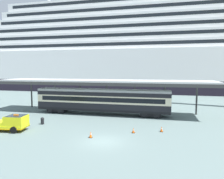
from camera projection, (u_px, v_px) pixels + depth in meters
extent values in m
plane|color=slate|center=(103.00, 141.00, 21.40)|extent=(400.00, 400.00, 0.00)
cube|color=black|center=(137.00, 84.00, 74.32)|extent=(120.44, 25.21, 4.05)
cube|color=white|center=(137.00, 65.00, 73.66)|extent=(120.44, 25.21, 9.46)
cube|color=white|center=(137.00, 48.00, 73.07)|extent=(110.81, 23.19, 2.74)
cube|color=black|center=(133.00, 43.00, 61.86)|extent=(105.99, 0.12, 0.99)
cube|color=white|center=(137.00, 40.00, 72.80)|extent=(106.38, 22.26, 2.74)
cube|color=black|center=(134.00, 34.00, 62.04)|extent=(101.75, 0.12, 0.99)
cube|color=white|center=(138.00, 32.00, 72.53)|extent=(101.94, 21.33, 2.74)
cube|color=black|center=(134.00, 25.00, 62.22)|extent=(97.51, 0.12, 0.99)
cube|color=white|center=(138.00, 24.00, 72.27)|extent=(97.51, 20.41, 2.74)
cube|color=black|center=(134.00, 16.00, 62.40)|extent=(93.27, 0.12, 0.99)
cube|color=white|center=(138.00, 16.00, 72.00)|extent=(93.08, 19.48, 2.74)
cube|color=black|center=(134.00, 7.00, 62.59)|extent=(89.03, 0.12, 0.99)
cube|color=white|center=(138.00, 7.00, 71.73)|extent=(88.65, 18.55, 2.74)
cylinder|color=white|center=(49.00, 5.00, 78.97)|extent=(1.00, 1.00, 3.55)
cube|color=#BBBBBB|center=(103.00, 81.00, 34.47)|extent=(35.24, 5.80, 0.25)
cube|color=#343434|center=(98.00, 84.00, 31.79)|extent=(35.24, 0.20, 0.50)
cylinder|color=#343434|center=(32.00, 93.00, 40.55)|extent=(0.28, 0.28, 5.36)
cylinder|color=#343434|center=(55.00, 94.00, 39.42)|extent=(0.28, 0.28, 5.36)
cylinder|color=#343434|center=(80.00, 95.00, 38.30)|extent=(0.28, 0.28, 5.36)
cylinder|color=#343434|center=(107.00, 96.00, 37.17)|extent=(0.28, 0.28, 5.36)
cylinder|color=#343434|center=(135.00, 97.00, 36.05)|extent=(0.28, 0.28, 5.36)
cylinder|color=#343434|center=(165.00, 97.00, 34.92)|extent=(0.28, 0.28, 5.36)
cylinder|color=#343434|center=(197.00, 98.00, 33.80)|extent=(0.28, 0.28, 5.36)
cube|color=black|center=(102.00, 109.00, 34.44)|extent=(21.90, 2.80, 0.40)
cube|color=black|center=(102.00, 105.00, 34.38)|extent=(21.90, 2.80, 0.90)
cube|color=beige|center=(102.00, 99.00, 34.27)|extent=(21.90, 2.80, 1.20)
cube|color=black|center=(100.00, 100.00, 32.94)|extent=(20.15, 0.08, 0.72)
cube|color=black|center=(102.00, 93.00, 34.19)|extent=(21.90, 2.80, 0.60)
cube|color=#A9A9A9|center=(102.00, 90.00, 34.14)|extent=(21.90, 2.69, 0.36)
cube|color=black|center=(58.00, 109.00, 36.24)|extent=(3.20, 2.35, 0.50)
cylinder|color=black|center=(50.00, 110.00, 35.31)|extent=(0.84, 0.12, 0.84)
cylinder|color=black|center=(60.00, 111.00, 34.90)|extent=(0.84, 0.12, 0.84)
cube|color=black|center=(150.00, 114.00, 32.72)|extent=(3.20, 2.35, 0.50)
cylinder|color=black|center=(144.00, 115.00, 31.78)|extent=(0.84, 0.12, 0.84)
cylinder|color=black|center=(156.00, 116.00, 31.38)|extent=(0.84, 0.12, 0.84)
cube|color=yellow|center=(5.00, 126.00, 25.16)|extent=(5.41, 2.65, 0.36)
cube|color=#F2B20C|center=(5.00, 127.00, 25.18)|extent=(5.42, 2.67, 0.12)
cube|color=yellow|center=(16.00, 120.00, 24.95)|extent=(2.52, 2.20, 1.10)
cube|color=#19232D|center=(16.00, 117.00, 24.92)|extent=(2.30, 2.09, 0.44)
cube|color=orange|center=(16.00, 115.00, 24.89)|extent=(0.58, 0.27, 0.16)
cylinder|color=black|center=(23.00, 125.00, 26.01)|extent=(0.83, 0.35, 0.80)
cylinder|color=black|center=(14.00, 130.00, 24.03)|extent=(0.83, 0.35, 0.80)
cube|color=black|center=(133.00, 133.00, 24.29)|extent=(0.36, 0.36, 0.04)
cone|color=#EA590F|center=(133.00, 130.00, 24.26)|extent=(0.30, 0.30, 0.56)
cylinder|color=white|center=(133.00, 130.00, 24.26)|extent=(0.17, 0.17, 0.08)
cube|color=black|center=(91.00, 137.00, 22.60)|extent=(0.36, 0.36, 0.04)
cone|color=#EA590F|center=(91.00, 134.00, 22.57)|extent=(0.30, 0.30, 0.65)
cylinder|color=white|center=(91.00, 134.00, 22.56)|extent=(0.17, 0.17, 0.09)
cube|color=black|center=(162.00, 132.00, 24.74)|extent=(0.36, 0.36, 0.04)
cone|color=#EA590F|center=(162.00, 129.00, 24.70)|extent=(0.30, 0.30, 0.60)
cylinder|color=white|center=(162.00, 129.00, 24.70)|extent=(0.17, 0.17, 0.08)
cylinder|color=black|center=(42.00, 122.00, 28.08)|extent=(0.44, 0.44, 0.70)
sphere|color=black|center=(42.00, 119.00, 28.05)|extent=(0.48, 0.48, 0.48)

